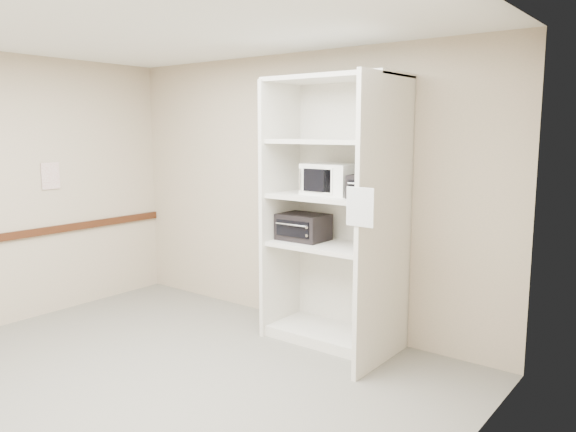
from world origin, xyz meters
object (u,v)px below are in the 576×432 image
Objects in this scene: microwave at (331,179)px; toaster_oven_upper at (371,187)px; shelving_unit at (338,222)px; toaster_oven_lower at (303,227)px.

microwave is 0.44m from toaster_oven_upper.
shelving_unit reaches higher than toaster_oven_lower.
toaster_oven_upper is at bearing -7.53° from microwave.
toaster_oven_upper reaches higher than toaster_oven_lower.
microwave reaches higher than toaster_oven_lower.
shelving_unit is at bearing -1.40° from toaster_oven_lower.
microwave is at bearing 162.94° from shelving_unit.
shelving_unit is 6.90× the size of toaster_oven_upper.
microwave is at bearing 168.15° from toaster_oven_upper.
shelving_unit is 5.17× the size of microwave.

